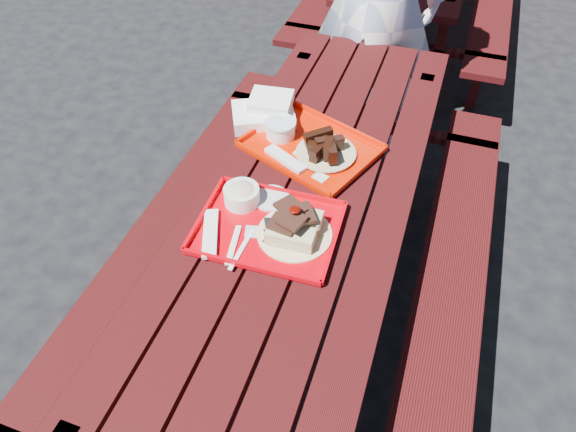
% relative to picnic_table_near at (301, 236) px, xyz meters
% --- Properties ---
extents(ground, '(60.00, 60.00, 0.00)m').
position_rel_picnic_table_near_xyz_m(ground, '(0.00, 0.00, -0.56)').
color(ground, black).
rests_on(ground, ground).
extents(picnic_table_near, '(1.41, 2.40, 0.75)m').
position_rel_picnic_table_near_xyz_m(picnic_table_near, '(0.00, 0.00, 0.00)').
color(picnic_table_near, '#3B0B0D').
rests_on(picnic_table_near, ground).
extents(near_tray, '(0.48, 0.40, 0.15)m').
position_rel_picnic_table_near_xyz_m(near_tray, '(-0.06, -0.15, 0.22)').
color(near_tray, '#CD000B').
rests_on(near_tray, picnic_table_near).
extents(far_tray, '(0.57, 0.51, 0.08)m').
position_rel_picnic_table_near_xyz_m(far_tray, '(-0.06, 0.28, 0.21)').
color(far_tray, red).
rests_on(far_tray, picnic_table_near).
extents(white_cloth, '(0.30, 0.27, 0.10)m').
position_rel_picnic_table_near_xyz_m(white_cloth, '(-0.29, 0.40, 0.23)').
color(white_cloth, white).
rests_on(white_cloth, picnic_table_near).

